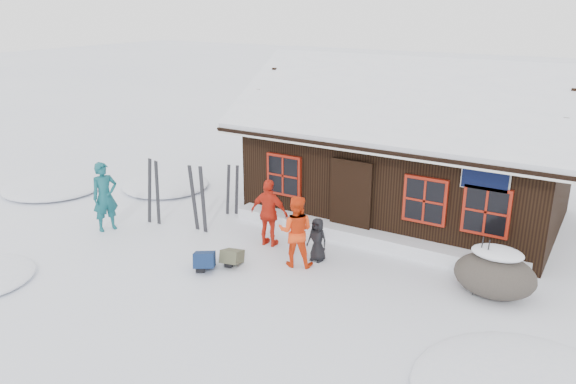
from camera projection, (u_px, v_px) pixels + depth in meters
The scene contains 15 objects.
ground at pixel (269, 264), 13.02m from camera, with size 120.00×120.00×0.00m, color white.
mountain_hut at pixel (410, 159), 15.80m from camera, with size 8.90×6.09×4.42m.
snow_drift at pixel (368, 238), 14.04m from camera, with size 7.60×0.60×0.35m, color white.
snow_mounds at pixel (367, 251), 13.71m from camera, with size 20.60×13.20×0.48m.
skier_teal at pixel (105, 197), 14.72m from camera, with size 0.68×0.44×1.86m, color #13535B.
skier_orange_left at pixel (296, 231), 12.73m from camera, with size 0.82×0.64×1.68m, color #F13E11.
skier_orange_right at pixel (269, 213), 13.78m from camera, with size 1.00×0.42×1.71m, color red.
skier_crouched at pixel (317, 240), 13.05m from camera, with size 0.51×0.33×1.05m, color black.
boulder at pixel (495, 274), 11.48m from camera, with size 1.65×1.24×0.96m.
ski_pair_left at pixel (154, 193), 15.13m from camera, with size 0.56×0.13×1.88m.
ski_pair_mid at pixel (198, 200), 14.68m from camera, with size 0.52×0.11×1.83m.
ski_pair_right at pixel (232, 191), 15.89m from camera, with size 0.39×0.20×1.51m.
ski_poles at pixel (481, 268), 11.45m from camera, with size 0.24×0.12×1.32m.
backpack_blue at pixel (205, 263), 12.70m from camera, with size 0.46×0.61×0.33m, color #11244B.
backpack_olive at pixel (232, 259), 12.92m from camera, with size 0.41×0.55×0.30m, color #4C4C36.
Camera 1 is at (6.50, -9.84, 5.76)m, focal length 35.00 mm.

